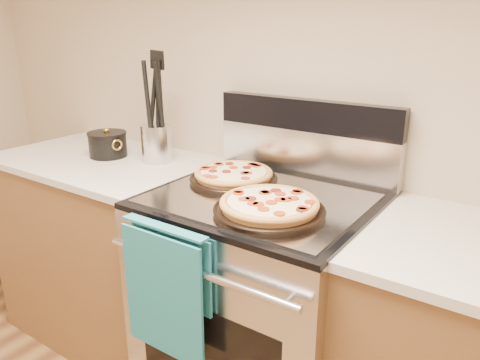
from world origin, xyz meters
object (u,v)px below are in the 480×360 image
Objects in this scene: pepperoni_pizza_back at (234,176)px; utensil_crock at (156,143)px; range_body at (261,312)px; pepperoni_pizza_front at (269,206)px; saucepan at (108,145)px.

utensil_crock is at bearing 171.50° from pepperoni_pizza_back.
range_body is 2.57× the size of pepperoni_pizza_front.
pepperoni_pizza_front is 1.01m from saucepan.
range_body is 0.53m from pepperoni_pizza_front.
pepperoni_pizza_back is 2.00× the size of utensil_crock.
utensil_crock is at bearing 15.33° from saucepan.
range_body is 2.73× the size of pepperoni_pizza_back.
pepperoni_pizza_back is 0.34m from pepperoni_pizza_front.
pepperoni_pizza_back is at bearing -0.20° from saucepan.
utensil_crock reaches higher than pepperoni_pizza_front.
pepperoni_pizza_front reaches higher than pepperoni_pizza_back.
pepperoni_pizza_back is 0.71m from saucepan.
utensil_crock is (-0.47, 0.07, 0.04)m from pepperoni_pizza_back.
saucepan reaches higher than range_body.
utensil_crock reaches higher than pepperoni_pizza_back.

